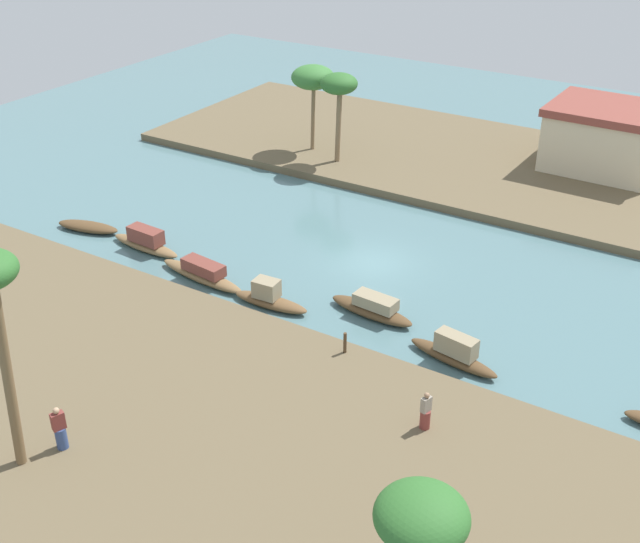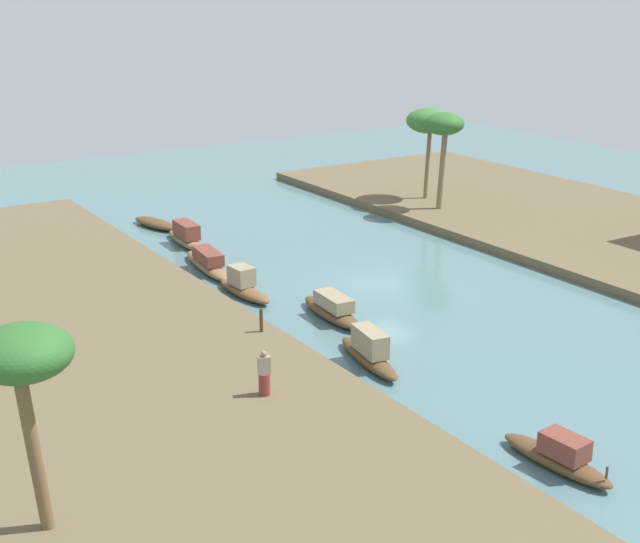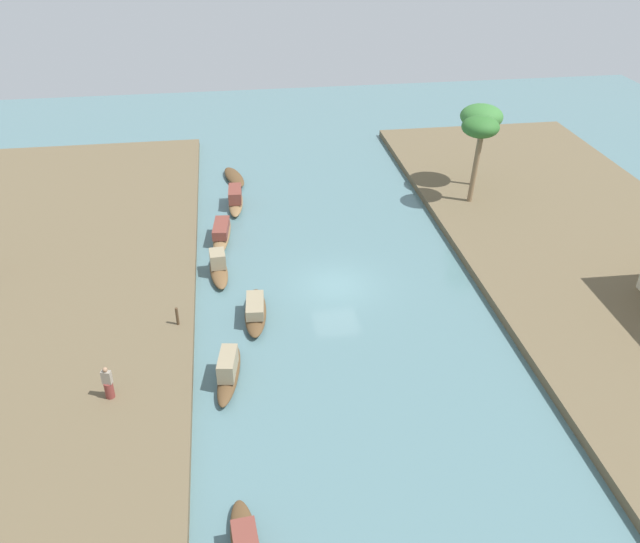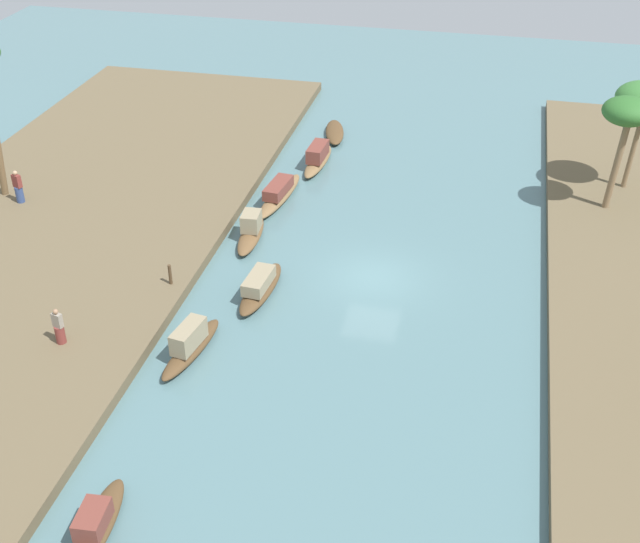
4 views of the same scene
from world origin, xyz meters
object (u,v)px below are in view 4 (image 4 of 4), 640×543
object	(u,v)px
sampan_upstream_small	(251,231)
person_by_mooring	(18,189)
sampan_with_tall_canopy	(260,286)
sampan_near_left_bank	(335,132)
mooring_post	(170,274)
sampan_foreground	(96,524)
sampan_midstream	(318,158)
sampan_open_hull	(190,344)
person_on_near_bank	(59,329)
sampan_with_red_awning	(279,193)
palm_tree_right_tall	(627,115)

from	to	relation	value
sampan_upstream_small	person_by_mooring	xyz separation A→B (m)	(-0.23, -12.23, 0.77)
sampan_with_tall_canopy	sampan_upstream_small	world-z (taller)	sampan_upstream_small
sampan_near_left_bank	mooring_post	xyz separation A→B (m)	(18.34, -3.31, 0.72)
sampan_foreground	mooring_post	size ratio (longest dim) A/B	4.08
sampan_with_tall_canopy	person_by_mooring	xyz separation A→B (m)	(-4.70, -14.00, 0.81)
sampan_midstream	sampan_upstream_small	world-z (taller)	sampan_upstream_small
sampan_with_tall_canopy	mooring_post	size ratio (longest dim) A/B	4.62
sampan_near_left_bank	sampan_open_hull	bearing A→B (deg)	-15.56
sampan_foreground	sampan_with_tall_canopy	bearing A→B (deg)	170.43
sampan_open_hull	sampan_foreground	bearing A→B (deg)	11.28
sampan_near_left_bank	sampan_midstream	bearing A→B (deg)	-13.60
sampan_midstream	person_on_near_bank	bearing A→B (deg)	-14.45
sampan_open_hull	sampan_upstream_small	distance (m)	9.09
sampan_open_hull	person_by_mooring	size ratio (longest dim) A/B	2.46
sampan_with_red_awning	mooring_post	xyz separation A→B (m)	(9.40, -2.26, 0.54)
sampan_upstream_small	person_by_mooring	distance (m)	12.26
sampan_with_red_awning	sampan_open_hull	world-z (taller)	sampan_open_hull
sampan_open_hull	person_on_near_bank	bearing A→B (deg)	-69.51
sampan_with_red_awning	palm_tree_right_tall	distance (m)	17.37
sampan_near_left_bank	sampan_open_hull	xyz separation A→B (m)	(22.22, -1.00, 0.27)
sampan_foreground	sampan_open_hull	size ratio (longest dim) A/B	0.90
palm_tree_right_tall	mooring_post	bearing A→B (deg)	-58.58
sampan_with_tall_canopy	sampan_foreground	size ratio (longest dim) A/B	1.13
sampan_open_hull	person_on_near_bank	distance (m)	5.04
sampan_foreground	sampan_with_red_awning	bearing A→B (deg)	176.28
sampan_upstream_small	person_by_mooring	size ratio (longest dim) A/B	2.23
sampan_with_tall_canopy	sampan_open_hull	world-z (taller)	sampan_open_hull
person_on_near_bank	person_by_mooring	xyz separation A→B (m)	(-10.29, -7.63, 0.11)
sampan_with_red_awning	sampan_midstream	distance (m)	4.72
sampan_open_hull	sampan_midstream	bearing A→B (deg)	-173.68
sampan_upstream_small	mooring_post	distance (m)	5.60
sampan_with_red_awning	person_by_mooring	size ratio (longest dim) A/B	3.10
sampan_near_left_bank	sampan_foreground	xyz separation A→B (m)	(31.03, -0.70, 0.15)
sampan_foreground	mooring_post	world-z (taller)	mooring_post
sampan_near_left_bank	sampan_open_hull	size ratio (longest dim) A/B	0.91
sampan_midstream	sampan_upstream_small	xyz separation A→B (m)	(8.81, -1.26, -0.03)
sampan_with_tall_canopy	person_on_near_bank	size ratio (longest dim) A/B	2.79
sampan_foreground	palm_tree_right_tall	distance (m)	29.50
sampan_open_hull	palm_tree_right_tall	world-z (taller)	palm_tree_right_tall
sampan_with_tall_canopy	sampan_open_hull	bearing A→B (deg)	-13.21
sampan_foreground	sampan_open_hull	bearing A→B (deg)	177.30
sampan_foreground	person_by_mooring	distance (m)	22.23
sampan_open_hull	person_by_mooring	xyz separation A→B (m)	(-9.32, -12.54, 0.72)
sampan_midstream	mooring_post	world-z (taller)	mooring_post
sampan_with_tall_canopy	sampan_near_left_bank	size ratio (longest dim) A/B	1.12
person_on_near_bank	mooring_post	world-z (taller)	person_on_near_bank
sampan_midstream	person_on_near_bank	size ratio (longest dim) A/B	2.92
sampan_foreground	sampan_upstream_small	size ratio (longest dim) A/B	0.99
sampan_foreground	mooring_post	distance (m)	12.96
person_on_near_bank	sampan_upstream_small	bearing A→B (deg)	-99.00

